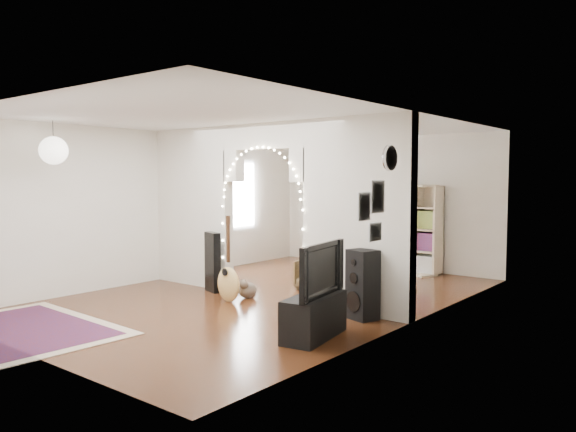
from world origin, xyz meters
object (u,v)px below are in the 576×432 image
Objects in this scene: media_console at (314,317)px; dining_table at (356,234)px; dining_chair_right at (313,274)px; acoustic_guitar at (228,270)px; floor_speaker at (363,285)px; bookcase at (399,228)px; dining_chair_left at (333,275)px.

media_console is 5.44m from dining_table.
dining_chair_right is at bearing 116.44° from media_console.
acoustic_guitar reaches higher than media_console.
floor_speaker reaches higher than media_console.
acoustic_guitar is at bearing -80.02° from bookcase.
bookcase is at bearing -1.78° from dining_table.
bookcase is at bearing 127.98° from floor_speaker.
floor_speaker reaches higher than dining_table.
acoustic_guitar is 0.64× the size of bookcase.
dining_table is (-0.99, 0.00, -0.18)m from bookcase.
floor_speaker is 1.72× the size of dining_chair_right.
media_console is at bearing -69.55° from dining_chair_right.
acoustic_guitar is 1.81m from dining_chair_left.
dining_table is (-0.31, 4.13, 0.20)m from acoustic_guitar.
media_console is 1.86× the size of dining_chair_right.
bookcase reaches higher than dining_table.
bookcase is (-1.43, 4.85, 0.61)m from media_console.
bookcase is at bearing 73.56° from dining_chair_left.
dining_chair_left is at bearing -17.78° from dining_chair_right.
acoustic_guitar reaches higher than dining_chair_right.
dining_chair_right is at bearing 158.95° from dining_chair_left.
floor_speaker is at bearing -49.86° from bookcase.
floor_speaker reaches higher than dining_chair_right.
dining_table is (-2.42, 3.75, 0.22)m from floor_speaker.
floor_speaker is 1.53× the size of dining_chair_left.
acoustic_guitar is 1.68m from dining_chair_right.
acoustic_guitar reaches higher than dining_table.
dining_chair_right is (-0.29, -2.51, -0.62)m from bookcase.
dining_chair_left is at bearing -67.93° from bookcase.
dining_chair_left is (0.80, 1.61, -0.21)m from acoustic_guitar.
dining_chair_left is at bearing 109.52° from media_console.
dining_table is 2.28× the size of dining_chair_right.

